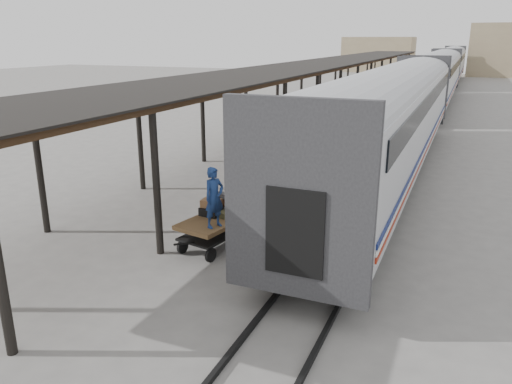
{
  "coord_description": "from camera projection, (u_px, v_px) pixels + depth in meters",
  "views": [
    {
      "loc": [
        6.04,
        -12.66,
        5.68
      ],
      "look_at": [
        1.0,
        -0.76,
        1.7
      ],
      "focal_mm": 35.0,
      "sensor_mm": 36.0,
      "label": 1
    }
  ],
  "objects": [
    {
      "name": "luggage_tug",
      "position": [
        308.0,
        120.0,
        31.76
      ],
      "size": [
        1.29,
        1.85,
        1.52
      ],
      "rotation": [
        0.0,
        0.0,
        -0.15
      ],
      "color": "maroon",
      "rests_on": "ground"
    },
    {
      "name": "pedestrian",
      "position": [
        289.0,
        127.0,
        27.92
      ],
      "size": [
        1.21,
        0.86,
        1.91
      ],
      "primitive_type": "imported",
      "rotation": [
        0.0,
        0.0,
        3.53
      ],
      "color": "black",
      "rests_on": "ground"
    },
    {
      "name": "train",
      "position": [
        436.0,
        75.0,
        42.82
      ],
      "size": [
        3.45,
        76.01,
        4.01
      ],
      "color": "silver",
      "rests_on": "ground"
    },
    {
      "name": "canopy",
      "position": [
        333.0,
        63.0,
        36.27
      ],
      "size": [
        4.9,
        64.3,
        4.15
      ],
      "color": "#422B19",
      "rests_on": "ground"
    },
    {
      "name": "rails",
      "position": [
        433.0,
        106.0,
        43.77
      ],
      "size": [
        1.54,
        150.0,
        0.12
      ],
      "color": "black",
      "rests_on": "ground"
    },
    {
      "name": "building_left",
      "position": [
        379.0,
        54.0,
        90.06
      ],
      "size": [
        12.0,
        8.0,
        6.0
      ],
      "primitive_type": "cube",
      "color": "tan",
      "rests_on": "ground"
    },
    {
      "name": "baggage_cart",
      "position": [
        218.0,
        225.0,
        14.09
      ],
      "size": [
        1.7,
        2.6,
        0.86
      ],
      "rotation": [
        0.0,
        0.0,
        -0.2
      ],
      "color": "brown",
      "rests_on": "ground"
    },
    {
      "name": "ground",
      "position": [
        235.0,
        235.0,
        15.06
      ],
      "size": [
        160.0,
        160.0,
        0.0
      ],
      "primitive_type": "plane",
      "color": "slate",
      "rests_on": "ground"
    },
    {
      "name": "suitcase_stack",
      "position": [
        222.0,
        207.0,
        14.32
      ],
      "size": [
        1.32,
        1.1,
        0.56
      ],
      "rotation": [
        0.0,
        0.0,
        -0.2
      ],
      "color": "#3C3B3E",
      "rests_on": "baggage_cart"
    },
    {
      "name": "porter",
      "position": [
        214.0,
        197.0,
        13.12
      ],
      "size": [
        0.6,
        0.71,
        1.64
      ],
      "primitive_type": "imported",
      "rotation": [
        0.0,
        0.0,
        1.15
      ],
      "color": "navy",
      "rests_on": "baggage_cart"
    }
  ]
}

